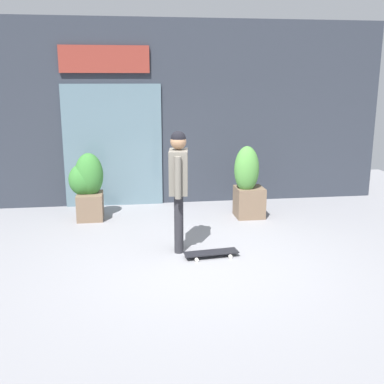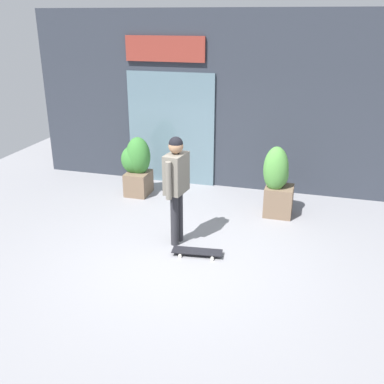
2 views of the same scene
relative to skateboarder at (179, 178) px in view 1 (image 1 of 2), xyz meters
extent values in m
plane|color=gray|center=(0.23, -0.49, -1.09)|extent=(12.00, 12.00, 0.00)
cube|color=#2D333D|center=(0.23, 2.87, 0.71)|extent=(8.44, 0.25, 3.60)
cube|color=slate|center=(-0.99, 2.72, 0.10)|extent=(1.90, 0.06, 2.38)
cube|color=maroon|center=(-1.08, 2.70, 1.74)|extent=(1.68, 0.05, 0.50)
cylinder|color=#28282D|center=(0.01, 0.08, -0.65)|extent=(0.13, 0.13, 0.88)
cylinder|color=#28282D|center=(-0.01, -0.08, -0.65)|extent=(0.13, 0.13, 0.88)
cube|color=#6B665B|center=(0.00, 0.00, 0.10)|extent=(0.32, 0.47, 0.62)
cylinder|color=#6B665B|center=(0.04, 0.26, 0.06)|extent=(0.09, 0.09, 0.59)
cylinder|color=#6B665B|center=(-0.04, -0.26, 0.06)|extent=(0.09, 0.09, 0.59)
sphere|color=#997051|center=(0.00, 0.00, 0.53)|extent=(0.23, 0.23, 0.23)
sphere|color=black|center=(0.00, 0.00, 0.57)|extent=(0.22, 0.22, 0.22)
cube|color=black|center=(0.43, -0.32, -1.02)|extent=(0.79, 0.31, 0.02)
cylinder|color=silver|center=(0.66, -0.18, -1.07)|extent=(0.06, 0.04, 0.05)
cylinder|color=silver|center=(0.69, -0.42, -1.07)|extent=(0.06, 0.04, 0.05)
cylinder|color=silver|center=(0.17, -0.23, -1.07)|extent=(0.06, 0.04, 0.05)
cylinder|color=silver|center=(0.19, -0.47, -1.07)|extent=(0.06, 0.04, 0.05)
cube|color=brown|center=(-1.41, 1.82, -0.86)|extent=(0.45, 0.55, 0.47)
ellipsoid|color=#387A33|center=(-1.40, 1.85, -0.29)|extent=(0.50, 0.43, 0.78)
ellipsoid|color=#387A33|center=(-1.51, 1.85, -0.37)|extent=(0.52, 0.42, 0.58)
cube|color=brown|center=(1.47, 1.55, -0.82)|extent=(0.50, 0.50, 0.55)
ellipsoid|color=#4C8C3D|center=(1.38, 1.48, -0.19)|extent=(0.45, 0.38, 0.83)
ellipsoid|color=#4C8C3D|center=(1.41, 1.59, -0.33)|extent=(0.40, 0.52, 0.50)
camera|label=1|loc=(-0.71, -6.48, 1.39)|focal=43.67mm
camera|label=2|loc=(2.01, -6.20, 2.36)|focal=41.95mm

